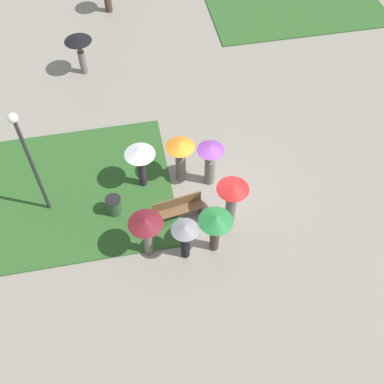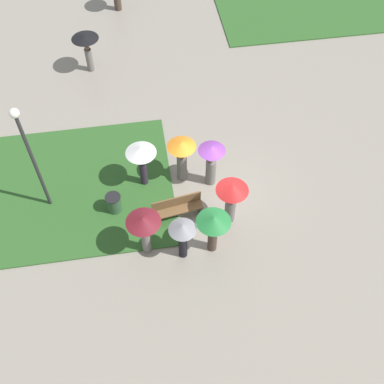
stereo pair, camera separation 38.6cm
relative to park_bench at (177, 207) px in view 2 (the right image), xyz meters
name	(u,v)px [view 2 (the right image)]	position (x,y,z in m)	size (l,w,h in m)	color
ground_plane	(212,196)	(1.40, 0.64, -0.47)	(90.00, 90.00, 0.00)	gray
lawn_patch_near	(59,190)	(-4.27, 1.79, -0.44)	(8.48, 6.19, 0.06)	#2D5B26
lawn_patch_far	(303,6)	(8.38, 12.21, -0.44)	(9.09, 5.84, 0.06)	#2D5B26
park_bench	(177,207)	(0.00, 0.00, 0.00)	(1.85, 0.69, 0.90)	brown
lamp_post	(29,149)	(-4.56, 1.19, 2.54)	(0.32, 0.32, 4.72)	#2D2D30
trash_bin	(114,203)	(-2.22, 0.56, -0.07)	(0.57, 0.57, 0.80)	#335638
crowd_person_purple	(211,160)	(1.44, 1.32, 0.79)	(0.98, 0.98, 1.96)	slate
crowd_person_orange	(182,155)	(0.41, 1.70, 0.82)	(1.05, 1.05, 1.93)	slate
crowd_person_red	(232,196)	(1.80, -0.47, 0.94)	(1.11, 1.11, 1.97)	slate
crowd_person_grey	(183,234)	(-0.04, -1.65, 0.83)	(0.91, 0.91, 1.80)	black
crowd_person_white	(141,156)	(-1.04, 1.64, 1.07)	(1.10, 1.10, 1.98)	#2D2333
crowd_person_green	(213,225)	(0.98, -1.55, 0.98)	(1.14, 1.14, 1.89)	#47382D
crowd_person_maroon	(144,226)	(-1.23, -1.28, 1.03)	(1.14, 1.14, 1.94)	slate
lone_walker_far_path	(86,44)	(-2.85, 8.68, 0.95)	(1.20, 1.20, 1.88)	slate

